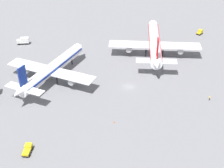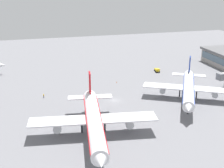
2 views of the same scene
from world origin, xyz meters
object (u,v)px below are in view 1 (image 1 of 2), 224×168
safety_cone_near_gate (114,122)px  baggage_tug (200,32)px  airplane_taxiing (52,68)px  catering_truck (23,41)px  airplane_at_gate (155,43)px  pushback_tractor (28,149)px  ground_crew_worker (210,98)px

safety_cone_near_gate → baggage_tug: bearing=144.6°
airplane_taxiing → catering_truck: (-34.22, -17.15, -3.38)m
airplane_at_gate → catering_truck: airplane_at_gate is taller
safety_cone_near_gate → airplane_at_gate: bearing=156.0°
airplane_at_gate → pushback_tractor: size_ratio=10.84×
airplane_taxiing → pushback_tractor: airplane_taxiing is taller
ground_crew_worker → safety_cone_near_gate: 36.04m
airplane_at_gate → baggage_tug: 34.72m
pushback_tractor → safety_cone_near_gate: size_ratio=7.71×
airplane_taxiing → ground_crew_worker: airplane_taxiing is taller
catering_truck → baggage_tug: bearing=-179.5°
pushback_tractor → safety_cone_near_gate: 27.97m
airplane_taxiing → safety_cone_near_gate: bearing=-114.0°
baggage_tug → catering_truck: (6.11, -87.68, 0.54)m
pushback_tractor → ground_crew_worker: size_ratio=2.77×
ground_crew_worker → safety_cone_near_gate: (10.45, -34.49, -0.55)m
airplane_taxiing → pushback_tractor: size_ratio=9.06×
baggage_tug → safety_cone_near_gate: size_ratio=6.19×
baggage_tug → ground_crew_worker: (58.35, -14.34, -0.31)m
pushback_tractor → airplane_taxiing: bearing=2.8°
airplane_taxiing → catering_truck: size_ratio=7.35×
airplane_at_gate → catering_truck: bearing=84.4°
baggage_tug → safety_cone_near_gate: baggage_tug is taller
airplane_at_gate → safety_cone_near_gate: 52.81m
pushback_tractor → ground_crew_worker: bearing=-61.6°
airplane_at_gate → ground_crew_worker: size_ratio=30.05×
airplane_taxiing → catering_truck: bearing=55.3°
airplane_at_gate → airplane_taxiing: bearing=122.5°
airplane_at_gate → safety_cone_near_gate: (48.00, -21.38, -5.26)m
pushback_tractor → airplane_at_gate: bearing=-30.0°
airplane_taxiing → safety_cone_near_gate: size_ratio=69.89×
airplane_taxiing → baggage_tug: (-40.33, 70.53, -3.92)m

